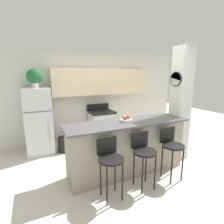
# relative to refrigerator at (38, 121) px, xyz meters

# --- Properties ---
(ground_plane) EXTENTS (14.00, 14.00, 0.00)m
(ground_plane) POSITION_rel_refrigerator_xyz_m (1.52, -1.69, -0.81)
(ground_plane) COLOR beige
(wall_back) EXTENTS (5.60, 0.38, 2.55)m
(wall_back) POSITION_rel_refrigerator_xyz_m (1.63, 0.29, 0.67)
(wall_back) COLOR silver
(wall_back) RESTS_ON ground_plane
(pillar_right) EXTENTS (0.38, 0.32, 2.55)m
(pillar_right) POSITION_rel_refrigerator_xyz_m (2.90, -1.64, 0.47)
(pillar_right) COLOR silver
(pillar_right) RESTS_ON ground_plane
(counter_bar) EXTENTS (2.43, 0.70, 1.03)m
(counter_bar) POSITION_rel_refrigerator_xyz_m (1.52, -1.69, -0.28)
(counter_bar) COLOR gray
(counter_bar) RESTS_ON ground_plane
(refrigerator) EXTENTS (0.62, 0.65, 1.61)m
(refrigerator) POSITION_rel_refrigerator_xyz_m (0.00, 0.00, 0.00)
(refrigerator) COLOR silver
(refrigerator) RESTS_ON ground_plane
(stove_range) EXTENTS (0.67, 0.61, 1.07)m
(stove_range) POSITION_rel_refrigerator_xyz_m (1.66, 0.02, -0.34)
(stove_range) COLOR silver
(stove_range) RESTS_ON ground_plane
(bar_stool_left) EXTENTS (0.39, 0.39, 0.95)m
(bar_stool_left) POSITION_rel_refrigerator_xyz_m (0.90, -2.23, -0.17)
(bar_stool_left) COLOR black
(bar_stool_left) RESTS_ON ground_plane
(bar_stool_mid) EXTENTS (0.39, 0.39, 0.95)m
(bar_stool_mid) POSITION_rel_refrigerator_xyz_m (1.52, -2.23, -0.17)
(bar_stool_mid) COLOR black
(bar_stool_mid) RESTS_ON ground_plane
(bar_stool_right) EXTENTS (0.39, 0.39, 0.95)m
(bar_stool_right) POSITION_rel_refrigerator_xyz_m (2.14, -2.23, -0.17)
(bar_stool_right) COLOR black
(bar_stool_right) RESTS_ON ground_plane
(potted_plant_on_fridge) EXTENTS (0.35, 0.35, 0.44)m
(potted_plant_on_fridge) POSITION_rel_refrigerator_xyz_m (-0.00, 0.00, 1.06)
(potted_plant_on_fridge) COLOR silver
(potted_plant_on_fridge) RESTS_ON refrigerator
(fruit_bowl) EXTENTS (0.23, 0.23, 0.12)m
(fruit_bowl) POSITION_rel_refrigerator_xyz_m (1.49, -1.67, 0.27)
(fruit_bowl) COLOR silver
(fruit_bowl) RESTS_ON counter_bar
(trash_bin) EXTENTS (0.28, 0.28, 0.38)m
(trash_bin) POSITION_rel_refrigerator_xyz_m (0.53, -0.21, -0.62)
(trash_bin) COLOR black
(trash_bin) RESTS_ON ground_plane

